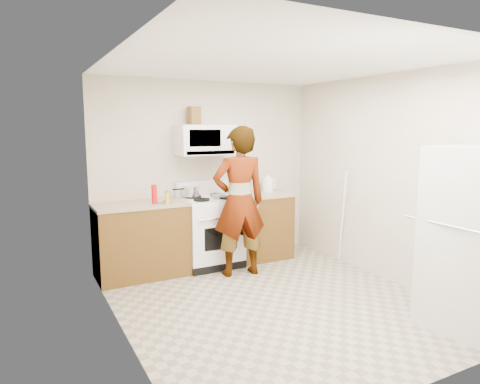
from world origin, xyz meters
TOP-DOWN VIEW (x-y plane):
  - floor at (0.00, 0.00)m, footprint 3.60×3.60m
  - back_wall at (0.00, 1.79)m, footprint 3.20×0.02m
  - right_wall at (1.59, 0.00)m, footprint 0.02×3.60m
  - cabinet_left at (-1.04, 1.49)m, footprint 1.12×0.62m
  - counter_left at (-1.04, 1.49)m, footprint 1.14×0.64m
  - cabinet_right at (0.68, 1.49)m, footprint 0.80×0.62m
  - counter_right at (0.68, 1.49)m, footprint 0.82×0.64m
  - gas_range at (-0.10, 1.48)m, footprint 0.76×0.65m
  - microwave at (-0.10, 1.61)m, footprint 0.76×0.38m
  - person at (0.08, 0.97)m, footprint 0.74×0.53m
  - fridge at (1.28, -1.33)m, footprint 0.78×0.78m
  - kettle at (0.90, 1.62)m, footprint 0.20×0.20m
  - jug at (-0.24, 1.65)m, footprint 0.15×0.15m
  - saucepan at (-0.32, 1.62)m, footprint 0.23×0.23m
  - tray at (0.04, 1.40)m, footprint 0.25×0.17m
  - bottle_spray at (-0.89, 1.38)m, footprint 0.08×0.08m
  - bottle_hot_sauce at (-0.77, 1.26)m, footprint 0.06×0.06m
  - bottle_green_cap at (-0.76, 1.28)m, footprint 0.06×0.06m
  - pot_lid at (-0.77, 1.37)m, footprint 0.24×0.24m
  - broom at (1.55, 0.71)m, footprint 0.16×0.26m

SIDE VIEW (x-z plane):
  - floor at x=0.00m, z-range 0.00..0.00m
  - cabinet_left at x=-1.04m, z-range 0.00..0.90m
  - cabinet_right at x=0.68m, z-range 0.00..0.90m
  - gas_range at x=-0.10m, z-range -0.08..1.05m
  - broom at x=1.55m, z-range 0.01..1.30m
  - fridge at x=1.28m, z-range 0.00..1.70m
  - counter_left at x=-1.04m, z-range 0.90..0.93m
  - counter_right at x=0.68m, z-range 0.90..0.93m
  - pot_lid at x=-0.77m, z-range 0.94..0.95m
  - person at x=0.08m, z-range 0.00..1.89m
  - tray at x=0.04m, z-range 0.93..0.98m
  - bottle_hot_sauce at x=-0.77m, z-range 0.94..1.08m
  - saucepan at x=-0.32m, z-range 0.95..1.08m
  - bottle_green_cap at x=-0.76m, z-range 0.94..1.10m
  - kettle at x=0.90m, z-range 0.94..1.13m
  - bottle_spray at x=-0.89m, z-range 0.94..1.17m
  - back_wall at x=0.00m, z-range 0.00..2.50m
  - right_wall at x=1.59m, z-range 0.00..2.50m
  - microwave at x=-0.10m, z-range 1.50..1.90m
  - jug at x=-0.24m, z-range 1.90..2.14m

